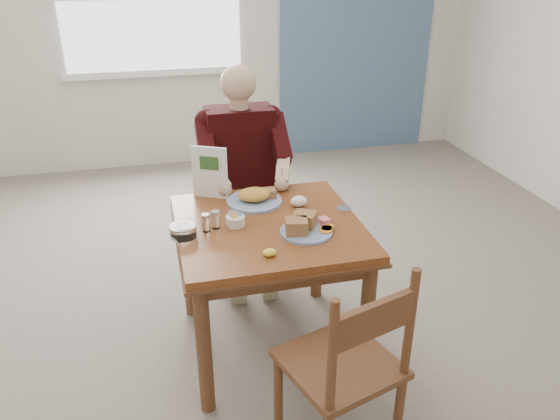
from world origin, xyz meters
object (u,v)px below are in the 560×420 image
object	(u,v)px
table	(269,243)
far_plate	(255,197)
near_plate	(304,226)
chair_near	(347,368)
chair_far	(241,206)
diner	(242,162)

from	to	relation	value
table	far_plate	bearing A→B (deg)	93.15
near_plate	table	bearing A→B (deg)	136.81
chair_near	near_plate	xyz separation A→B (m)	(0.01, 0.65, 0.30)
table	far_plate	size ratio (longest dim) A/B	3.00
chair_far	diner	size ratio (longest dim) A/B	0.69
far_plate	diner	bearing A→B (deg)	88.23
table	far_plate	world-z (taller)	far_plate
diner	far_plate	distance (m)	0.45
table	near_plate	world-z (taller)	near_plate
diner	near_plate	bearing A→B (deg)	-80.25
near_plate	far_plate	world-z (taller)	near_plate
chair_near	far_plate	xyz separation A→B (m)	(-0.15, 1.04, 0.30)
near_plate	far_plate	bearing A→B (deg)	112.15
chair_far	far_plate	size ratio (longest dim) A/B	3.10
table	far_plate	distance (m)	0.29
diner	near_plate	size ratio (longest dim) A/B	4.36
chair_far	chair_near	xyz separation A→B (m)	(0.14, -1.59, 0.00)
chair_far	near_plate	size ratio (longest dim) A/B	2.99
chair_far	near_plate	distance (m)	0.99
chair_near	far_plate	world-z (taller)	chair_near
chair_far	chair_near	world-z (taller)	same
near_plate	far_plate	xyz separation A→B (m)	(-0.16, 0.39, -0.00)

